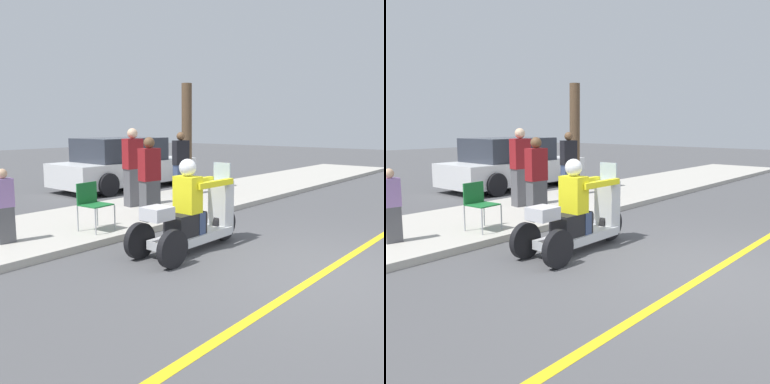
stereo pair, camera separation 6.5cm
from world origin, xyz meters
The scene contains 11 objects.
ground_plane centered at (0.00, 0.00, 0.00)m, with size 60.00×60.00×0.00m, color #4C4C4F.
lane_stripe centered at (-0.34, 0.00, 0.00)m, with size 24.00×0.12×0.01m.
sidewalk_strip centered at (0.00, 4.60, 0.06)m, with size 28.00×2.80×0.12m.
motorcycle_trike centered at (-0.33, 1.98, 0.51)m, with size 2.17×0.75×1.43m.
spectator_end_of_line centered at (-2.17, 4.19, 0.68)m, with size 0.29×0.20×1.15m.
spectator_mid_group centered at (0.36, 3.61, 0.88)m, with size 0.40×0.26×1.58m.
spectator_near_curb centered at (2.98, 5.14, 0.90)m, with size 0.43×0.33×1.62m.
spectator_with_child centered at (1.17, 4.96, 0.96)m, with size 0.44×0.29×1.73m.
folding_chair_set_back centered at (-0.80, 3.84, 0.62)m, with size 0.50×0.50×0.82m.
parked_car_lot_right centered at (3.45, 7.88, 0.72)m, with size 4.54×2.07×1.54m.
tree_trunk centered at (3.70, 5.56, 1.57)m, with size 0.28×0.28×2.91m.
Camera 1 is at (-5.23, -2.14, 1.92)m, focal length 40.00 mm.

